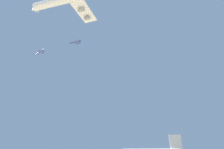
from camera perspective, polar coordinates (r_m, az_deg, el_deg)
name	(u,v)px	position (r m, az deg, el deg)	size (l,w,h in m)	color
chase_jet_lead	(75,43)	(234.38, -11.50, 9.83)	(15.17, 9.03, 4.00)	#38478C
chase_jet_left_wing	(40,52)	(224.94, -21.78, 6.47)	(15.25, 8.41, 4.00)	#38478C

